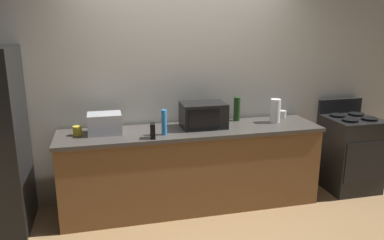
{
  "coord_description": "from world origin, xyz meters",
  "views": [
    {
      "loc": [
        -0.93,
        -3.37,
        2.01
      ],
      "look_at": [
        0.0,
        0.4,
        1.0
      ],
      "focal_mm": 35.1,
      "sensor_mm": 36.0,
      "label": 1
    }
  ],
  "objects_px": {
    "toaster_oven": "(105,123)",
    "mug_yellow": "(77,131)",
    "cordless_phone": "(153,131)",
    "bottle_spray_cleaner": "(164,122)",
    "bottle_wine": "(237,109)",
    "paper_towel_roll": "(275,111)",
    "stove_range": "(350,153)",
    "microwave": "(203,115)",
    "mug_white": "(282,114)"
  },
  "relations": [
    {
      "from": "toaster_oven",
      "to": "mug_yellow",
      "type": "height_order",
      "value": "toaster_oven"
    },
    {
      "from": "cordless_phone",
      "to": "bottle_spray_cleaner",
      "type": "xyz_separation_m",
      "value": [
        0.13,
        0.09,
        0.05
      ]
    },
    {
      "from": "bottle_spray_cleaner",
      "to": "mug_yellow",
      "type": "bearing_deg",
      "value": 167.89
    },
    {
      "from": "cordless_phone",
      "to": "bottle_wine",
      "type": "distance_m",
      "value": 1.15
    },
    {
      "from": "paper_towel_roll",
      "to": "toaster_oven",
      "type": "bearing_deg",
      "value": 179.7
    },
    {
      "from": "stove_range",
      "to": "mug_yellow",
      "type": "height_order",
      "value": "stove_range"
    },
    {
      "from": "microwave",
      "to": "bottle_wine",
      "type": "bearing_deg",
      "value": 21.72
    },
    {
      "from": "mug_white",
      "to": "microwave",
      "type": "bearing_deg",
      "value": -170.09
    },
    {
      "from": "paper_towel_roll",
      "to": "bottle_wine",
      "type": "bearing_deg",
      "value": 155.64
    },
    {
      "from": "bottle_spray_cleaner",
      "to": "stove_range",
      "type": "bearing_deg",
      "value": 3.31
    },
    {
      "from": "toaster_oven",
      "to": "paper_towel_roll",
      "type": "bearing_deg",
      "value": -0.3
    },
    {
      "from": "stove_range",
      "to": "mug_white",
      "type": "xyz_separation_m",
      "value": [
        -0.82,
        0.23,
        0.48
      ]
    },
    {
      "from": "toaster_oven",
      "to": "paper_towel_roll",
      "type": "distance_m",
      "value": 1.9
    },
    {
      "from": "paper_towel_roll",
      "to": "bottle_spray_cleaner",
      "type": "height_order",
      "value": "paper_towel_roll"
    },
    {
      "from": "cordless_phone",
      "to": "toaster_oven",
      "type": "bearing_deg",
      "value": 155.87
    },
    {
      "from": "toaster_oven",
      "to": "bottle_spray_cleaner",
      "type": "bearing_deg",
      "value": -18.33
    },
    {
      "from": "microwave",
      "to": "bottle_spray_cleaner",
      "type": "height_order",
      "value": "microwave"
    },
    {
      "from": "toaster_oven",
      "to": "cordless_phone",
      "type": "xyz_separation_m",
      "value": [
        0.46,
        -0.29,
        -0.03
      ]
    },
    {
      "from": "stove_range",
      "to": "toaster_oven",
      "type": "height_order",
      "value": "toaster_oven"
    },
    {
      "from": "stove_range",
      "to": "mug_white",
      "type": "relative_size",
      "value": 12.01
    },
    {
      "from": "stove_range",
      "to": "cordless_phone",
      "type": "bearing_deg",
      "value": -174.71
    },
    {
      "from": "microwave",
      "to": "cordless_phone",
      "type": "relative_size",
      "value": 3.2
    },
    {
      "from": "toaster_oven",
      "to": "mug_yellow",
      "type": "bearing_deg",
      "value": -177.91
    },
    {
      "from": "stove_range",
      "to": "cordless_phone",
      "type": "distance_m",
      "value": 2.52
    },
    {
      "from": "toaster_oven",
      "to": "paper_towel_roll",
      "type": "height_order",
      "value": "paper_towel_roll"
    },
    {
      "from": "toaster_oven",
      "to": "bottle_spray_cleaner",
      "type": "height_order",
      "value": "bottle_spray_cleaner"
    },
    {
      "from": "bottle_spray_cleaner",
      "to": "mug_yellow",
      "type": "distance_m",
      "value": 0.88
    },
    {
      "from": "mug_white",
      "to": "stove_range",
      "type": "bearing_deg",
      "value": -15.68
    },
    {
      "from": "microwave",
      "to": "cordless_phone",
      "type": "height_order",
      "value": "microwave"
    },
    {
      "from": "mug_white",
      "to": "mug_yellow",
      "type": "distance_m",
      "value": 2.37
    },
    {
      "from": "microwave",
      "to": "mug_yellow",
      "type": "distance_m",
      "value": 1.33
    },
    {
      "from": "paper_towel_roll",
      "to": "bottle_wine",
      "type": "xyz_separation_m",
      "value": [
        -0.4,
        0.18,
        0.0
      ]
    },
    {
      "from": "bottle_wine",
      "to": "mug_yellow",
      "type": "relative_size",
      "value": 2.89
    },
    {
      "from": "paper_towel_roll",
      "to": "bottle_wine",
      "type": "distance_m",
      "value": 0.44
    },
    {
      "from": "cordless_phone",
      "to": "mug_yellow",
      "type": "height_order",
      "value": "cordless_phone"
    },
    {
      "from": "paper_towel_roll",
      "to": "cordless_phone",
      "type": "relative_size",
      "value": 1.8
    },
    {
      "from": "microwave",
      "to": "mug_white",
      "type": "bearing_deg",
      "value": 9.91
    },
    {
      "from": "stove_range",
      "to": "mug_yellow",
      "type": "bearing_deg",
      "value": 179.1
    },
    {
      "from": "mug_white",
      "to": "toaster_oven",
      "type": "bearing_deg",
      "value": -175.36
    },
    {
      "from": "paper_towel_roll",
      "to": "stove_range",
      "type": "bearing_deg",
      "value": -2.85
    },
    {
      "from": "microwave",
      "to": "paper_towel_roll",
      "type": "bearing_deg",
      "value": 0.15
    },
    {
      "from": "paper_towel_roll",
      "to": "cordless_phone",
      "type": "distance_m",
      "value": 1.48
    },
    {
      "from": "bottle_wine",
      "to": "toaster_oven",
      "type": "bearing_deg",
      "value": -173.57
    },
    {
      "from": "paper_towel_roll",
      "to": "mug_yellow",
      "type": "relative_size",
      "value": 2.82
    },
    {
      "from": "cordless_phone",
      "to": "mug_yellow",
      "type": "relative_size",
      "value": 1.56
    },
    {
      "from": "paper_towel_roll",
      "to": "mug_white",
      "type": "bearing_deg",
      "value": 43.75
    },
    {
      "from": "cordless_phone",
      "to": "bottle_wine",
      "type": "bearing_deg",
      "value": 31.61
    },
    {
      "from": "paper_towel_roll",
      "to": "mug_white",
      "type": "xyz_separation_m",
      "value": [
        0.19,
        0.18,
        -0.09
      ]
    },
    {
      "from": "cordless_phone",
      "to": "bottle_spray_cleaner",
      "type": "height_order",
      "value": "bottle_spray_cleaner"
    },
    {
      "from": "stove_range",
      "to": "toaster_oven",
      "type": "distance_m",
      "value": 2.96
    }
  ]
}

